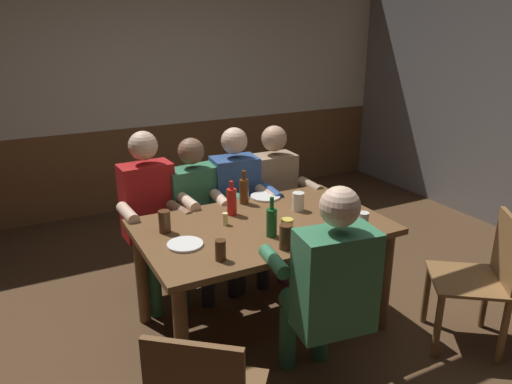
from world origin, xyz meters
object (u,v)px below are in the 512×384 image
object	(u,v)px
person_1	(199,209)
pint_glass_3	(287,229)
bottle_1	(272,222)
pint_glass_1	(221,250)
person_0	(151,210)
dining_table	(262,239)
chair_empty_near_right	(482,277)
pint_glass_2	(165,222)
person_2	(238,198)
pint_glass_4	(286,237)
plate_1	(265,197)
plate_0	(185,244)
person_4	(329,284)
table_candle	(225,219)
bottle_2	(244,191)
pint_glass_0	(298,202)
bottle_0	(232,201)
pint_glass_5	(363,222)
person_3	(278,193)

from	to	relation	value
person_1	pint_glass_3	size ratio (longest dim) A/B	9.59
bottle_1	pint_glass_1	xyz separation A→B (m)	(-0.40, -0.15, -0.04)
person_0	bottle_1	world-z (taller)	person_0
dining_table	chair_empty_near_right	distance (m)	1.39
person_1	pint_glass_2	world-z (taller)	person_1
bottle_1	person_2	bearing A→B (deg)	77.18
person_1	pint_glass_4	bearing A→B (deg)	87.95
plate_1	chair_empty_near_right	bearing A→B (deg)	-54.75
plate_0	bottle_1	distance (m)	0.53
person_0	chair_empty_near_right	world-z (taller)	person_0
pint_glass_1	pint_glass_2	world-z (taller)	pint_glass_2
person_4	table_candle	distance (m)	0.86
bottle_1	bottle_2	size ratio (longest dim) A/B	1.03
bottle_2	person_2	bearing A→B (deg)	71.74
person_4	pint_glass_0	world-z (taller)	person_4
table_candle	plate_0	distance (m)	0.37
pint_glass_0	pint_glass_3	world-z (taller)	pint_glass_0
chair_empty_near_right	bottle_0	distance (m)	1.65
bottle_2	pint_glass_1	distance (m)	0.88
dining_table	chair_empty_near_right	bearing A→B (deg)	-35.74
plate_1	pint_glass_0	distance (m)	0.34
person_4	table_candle	size ratio (longest dim) A/B	15.51
bottle_2	pint_glass_3	xyz separation A→B (m)	(-0.03, -0.64, -0.04)
person_4	pint_glass_2	world-z (taller)	person_4
pint_glass_3	pint_glass_5	bearing A→B (deg)	-17.02
person_4	pint_glass_0	distance (m)	0.89
table_candle	dining_table	bearing A→B (deg)	-24.41
dining_table	person_4	world-z (taller)	person_4
person_0	plate_1	distance (m)	0.83
bottle_0	pint_glass_4	bearing A→B (deg)	-84.88
person_0	plate_0	bearing A→B (deg)	85.50
plate_1	pint_glass_5	world-z (taller)	pint_glass_5
bottle_2	pint_glass_3	distance (m)	0.64
plate_1	bottle_1	xyz separation A→B (m)	(-0.29, -0.61, 0.09)
person_1	pint_glass_0	distance (m)	0.80
person_0	pint_glass_2	size ratio (longest dim) A/B	8.96
person_3	pint_glass_2	xyz separation A→B (m)	(-1.12, -0.54, 0.17)
chair_empty_near_right	dining_table	bearing A→B (deg)	90.00
bottle_1	bottle_2	distance (m)	0.58
plate_0	pint_glass_2	size ratio (longest dim) A/B	1.50
person_4	pint_glass_1	distance (m)	0.60
plate_0	pint_glass_2	xyz separation A→B (m)	(-0.04, 0.24, 0.06)
plate_0	pint_glass_0	size ratio (longest dim) A/B	1.65
pint_glass_1	person_2	bearing A→B (deg)	60.07
person_3	pint_glass_0	size ratio (longest dim) A/B	9.33
bottle_1	pint_glass_0	world-z (taller)	bottle_1
pint_glass_5	bottle_1	bearing A→B (deg)	158.58
person_0	person_2	world-z (taller)	person_0
person_0	person_3	distance (m)	1.05
person_0	pint_glass_3	bearing A→B (deg)	116.84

